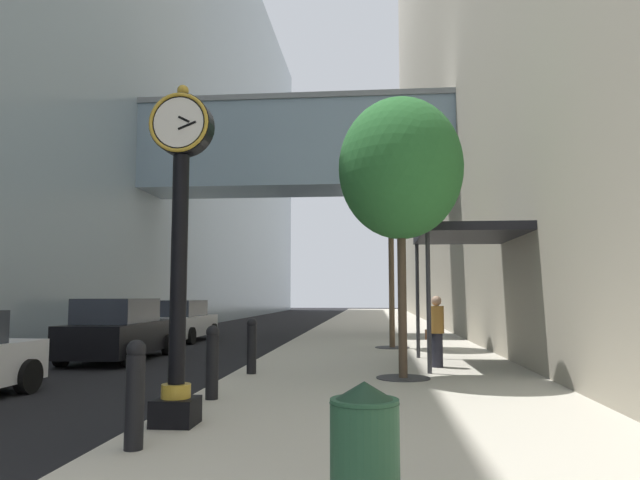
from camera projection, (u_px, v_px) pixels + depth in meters
ground_plane at (312, 332)px, 29.31m from camera, size 110.00×110.00×0.00m
sidewalk_right at (378, 327)px, 31.99m from camera, size 6.62×80.00×0.14m
building_block_left at (124, 75)px, 34.70m from camera, size 23.17×80.00×29.94m
street_clock at (179, 234)px, 7.82m from camera, size 0.84×0.55×4.58m
bollard_nearest at (135, 392)px, 6.45m from camera, size 0.22×0.22×1.20m
bollard_second at (212, 361)px, 9.54m from camera, size 0.22×0.22×1.20m
bollard_third at (252, 345)px, 12.63m from camera, size 0.22×0.22×1.20m
street_tree_near at (400, 169)px, 12.27m from camera, size 2.61×2.61×5.87m
street_tree_mid_near at (391, 199)px, 19.24m from camera, size 2.22×2.22×6.17m
trash_bin at (365, 451)px, 4.32m from camera, size 0.53×0.53×1.05m
pedestrian_walking at (437, 329)px, 13.79m from camera, size 0.51×0.51×1.68m
storefront_awning at (466, 236)px, 14.39m from camera, size 2.40×3.60×3.30m
car_black_near at (119, 331)px, 16.39m from camera, size 2.14×4.55×1.74m
car_silver_far at (180, 321)px, 23.21m from camera, size 2.15×4.28×1.63m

